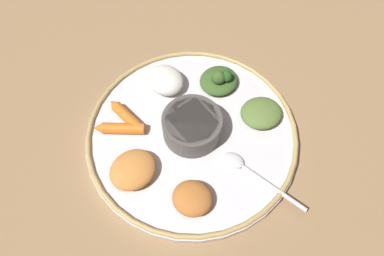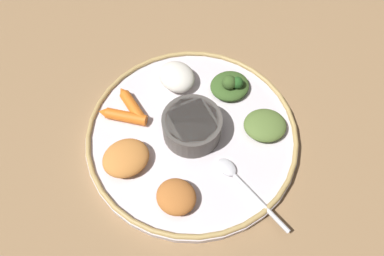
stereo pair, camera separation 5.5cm
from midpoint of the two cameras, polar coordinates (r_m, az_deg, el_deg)
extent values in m
plane|color=olive|center=(0.58, 2.72, -1.73)|extent=(2.40, 2.40, 0.00)
cylinder|color=silver|center=(0.57, 2.75, -1.37)|extent=(0.35, 0.35, 0.02)
torus|color=tan|center=(0.56, 2.80, -0.85)|extent=(0.35, 0.35, 0.01)
cylinder|color=#4C4742|center=(0.55, 2.88, 0.07)|extent=(0.10, 0.10, 0.04)
cylinder|color=maroon|center=(0.53, 2.97, 1.05)|extent=(0.08, 0.08, 0.01)
ellipsoid|color=silver|center=(0.54, 8.72, -6.71)|extent=(0.04, 0.04, 0.01)
cylinder|color=silver|center=(0.53, 14.28, -12.14)|extent=(0.09, 0.07, 0.01)
ellipsoid|color=#385623|center=(0.61, 8.85, 6.68)|extent=(0.09, 0.09, 0.02)
sphere|color=#23511E|center=(0.60, 8.43, 7.16)|extent=(0.02, 0.02, 0.02)
sphere|color=#23511E|center=(0.60, 10.14, 7.17)|extent=(0.02, 0.02, 0.02)
sphere|color=#385623|center=(0.59, 8.83, 7.23)|extent=(0.02, 0.02, 0.02)
cylinder|color=orange|center=(0.59, -7.12, 3.30)|extent=(0.06, 0.05, 0.02)
cone|color=orange|center=(0.61, -8.89, 5.84)|extent=(0.02, 0.02, 0.02)
cylinder|color=orange|center=(0.58, -8.13, 1.62)|extent=(0.04, 0.07, 0.02)
cone|color=orange|center=(0.59, -12.00, 2.37)|extent=(0.02, 0.02, 0.02)
ellipsoid|color=#567033|center=(0.58, 14.76, -0.12)|extent=(0.06, 0.07, 0.02)
ellipsoid|color=#C67A38|center=(0.54, -8.00, -5.19)|extent=(0.09, 0.09, 0.03)
ellipsoid|color=silver|center=(0.61, 0.11, 8.28)|extent=(0.09, 0.09, 0.03)
ellipsoid|color=#B2662D|center=(0.51, 0.54, -11.60)|extent=(0.08, 0.08, 0.03)
camera|label=1|loc=(0.03, -87.13, 5.02)|focal=32.25mm
camera|label=2|loc=(0.03, 92.87, -5.02)|focal=32.25mm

